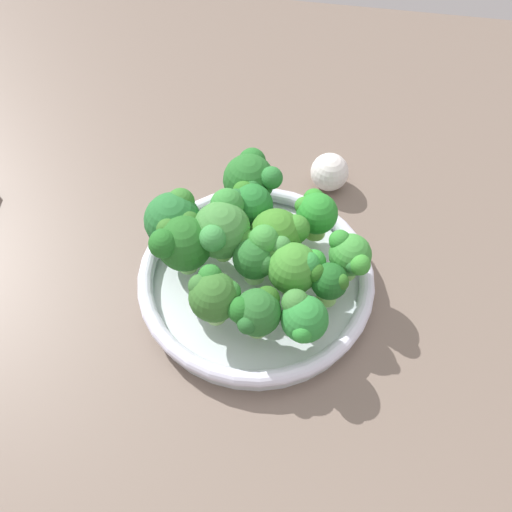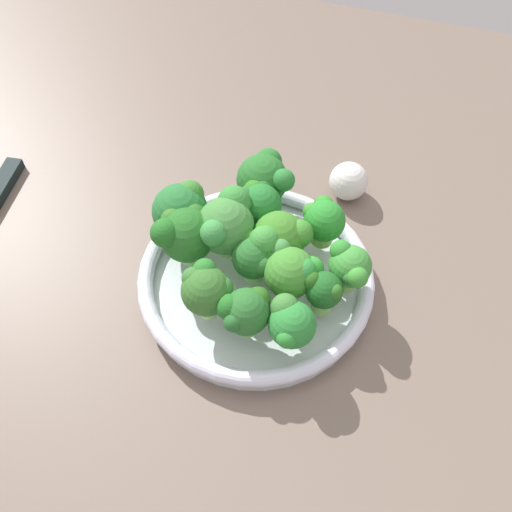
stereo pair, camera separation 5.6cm
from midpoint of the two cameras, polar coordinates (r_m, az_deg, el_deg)
The scene contains 17 objects.
ground_plane at distance 68.97cm, azimuth -4.75°, elevation -4.56°, with size 130.00×130.00×2.50cm, color #706054.
bowl at distance 66.93cm, azimuth -2.40°, elevation -2.47°, with size 27.41×27.41×3.26cm.
broccoli_floret_0 at distance 66.99cm, azimuth -3.12°, elevation 5.11°, with size 5.66×5.61×6.33cm.
broccoli_floret_1 at distance 66.53cm, azimuth 3.56°, elevation 4.18°, with size 5.59×5.14×6.05cm.
broccoli_floret_2 at distance 62.81cm, azimuth 6.82°, elevation -0.13°, with size 5.27×4.92×6.07cm.
broccoli_floret_3 at distance 62.29cm, azimuth -2.60°, elevation -0.28°, with size 5.11×5.43×6.02cm.
broccoli_floret_4 at distance 65.91cm, azimuth -10.63°, elevation 3.34°, with size 7.23×6.54×7.15cm.
broccoli_floret_5 at distance 58.31cm, azimuth 1.95°, elevation -6.35°, with size 5.42×5.06×5.93cm.
broccoli_floret_6 at distance 59.35cm, azimuth -6.90°, elevation -4.03°, with size 5.54×5.47×6.71cm.
broccoli_floret_7 at distance 63.32cm, azimuth -9.99°, elevation 1.15°, with size 6.85×6.67×7.56cm.
broccoli_floret_8 at distance 63.59cm, azimuth -0.44°, elevation 1.89°, with size 6.83×6.71×7.03cm.
broccoli_floret_9 at distance 58.54cm, azimuth -2.74°, elevation -5.74°, with size 5.66×5.51×6.05cm.
broccoli_floret_10 at distance 63.65cm, azimuth -5.92°, elevation 2.71°, with size 8.55×6.51×7.83cm.
broccoli_floret_11 at distance 69.59cm, azimuth -2.56°, elevation 7.62°, with size 7.23×6.89×6.89cm.
broccoli_floret_12 at distance 61.37cm, azimuth 1.38°, elevation -1.06°, with size 5.65×6.25×6.62cm.
broccoli_floret_13 at distance 60.82cm, azimuth 4.66°, elevation -2.75°, with size 4.03×4.61×5.67cm.
garlic_bulb at distance 77.03cm, azimuth 5.25°, elevation 8.20°, with size 5.07×5.07×5.07cm, color silver.
Camera 1 is at (-35.36, -8.95, 57.21)cm, focal length 40.23 mm.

